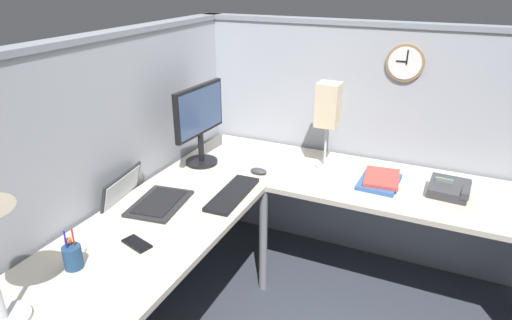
{
  "coord_description": "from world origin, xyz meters",
  "views": [
    {
      "loc": [
        -1.89,
        -0.73,
        1.86
      ],
      "look_at": [
        0.11,
        0.18,
        0.9
      ],
      "focal_mm": 30.73,
      "sensor_mm": 36.0,
      "label": 1
    }
  ],
  "objects": [
    {
      "name": "office_phone",
      "position": [
        0.46,
        -0.81,
        0.77
      ],
      "size": [
        0.2,
        0.22,
        0.11
      ],
      "color": "#38383D",
      "rests_on": "desk"
    },
    {
      "name": "pen_cup",
      "position": [
        -0.86,
        0.57,
        0.78
      ],
      "size": [
        0.08,
        0.08,
        0.18
      ],
      "color": "navy",
      "rests_on": "desk"
    },
    {
      "name": "keyboard",
      "position": [
        -0.03,
        0.26,
        0.74
      ],
      "size": [
        0.44,
        0.16,
        0.02
      ],
      "primitive_type": "cube",
      "rotation": [
        0.0,
        0.0,
        0.04
      ],
      "color": "black",
      "rests_on": "desk"
    },
    {
      "name": "book_stack",
      "position": [
        0.45,
        -0.44,
        0.75
      ],
      "size": [
        0.3,
        0.23,
        0.04
      ],
      "color": "#335999",
      "rests_on": "desk"
    },
    {
      "name": "cubicle_wall_back",
      "position": [
        -0.36,
        0.87,
        0.79
      ],
      "size": [
        2.57,
        0.12,
        1.58
      ],
      "color": "#999EA8",
      "rests_on": "ground"
    },
    {
      "name": "cell_phone",
      "position": [
        -0.62,
        0.44,
        0.73
      ],
      "size": [
        0.11,
        0.16,
        0.01
      ],
      "primitive_type": "cube",
      "rotation": [
        0.0,
        0.0,
        -0.28
      ],
      "color": "black",
      "rests_on": "desk"
    },
    {
      "name": "monitor",
      "position": [
        0.28,
        0.64,
        1.02
      ],
      "size": [
        0.46,
        0.2,
        0.5
      ],
      "color": "black",
      "rests_on": "desk"
    },
    {
      "name": "desk",
      "position": [
        -0.15,
        -0.05,
        0.63
      ],
      "size": [
        2.35,
        2.15,
        0.73
      ],
      "color": "beige",
      "rests_on": "ground"
    },
    {
      "name": "wall_clock",
      "position": [
        0.82,
        -0.45,
        1.36
      ],
      "size": [
        0.04,
        0.22,
        0.22
      ],
      "color": "olive"
    },
    {
      "name": "ground_plane",
      "position": [
        0.0,
        0.0,
        0.0
      ],
      "size": [
        6.8,
        6.8,
        0.0
      ],
      "primitive_type": "plane",
      "color": "#383D47"
    },
    {
      "name": "laptop",
      "position": [
        -0.29,
        0.66,
        0.75
      ],
      "size": [
        0.39,
        0.42,
        0.22
      ],
      "color": "#232326",
      "rests_on": "desk"
    },
    {
      "name": "computer_mouse",
      "position": [
        0.29,
        0.25,
        0.75
      ],
      "size": [
        0.06,
        0.1,
        0.03
      ],
      "primitive_type": "ellipsoid",
      "color": "#38383D",
      "rests_on": "desk"
    },
    {
      "name": "desk_lamp_paper",
      "position": [
        0.55,
        -0.08,
        1.11
      ],
      "size": [
        0.13,
        0.13,
        0.53
      ],
      "color": "#B7BABF",
      "rests_on": "desk"
    },
    {
      "name": "cubicle_wall_right",
      "position": [
        0.87,
        -0.27,
        0.79
      ],
      "size": [
        0.12,
        2.37,
        1.58
      ],
      "color": "#999EA8",
      "rests_on": "ground"
    }
  ]
}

